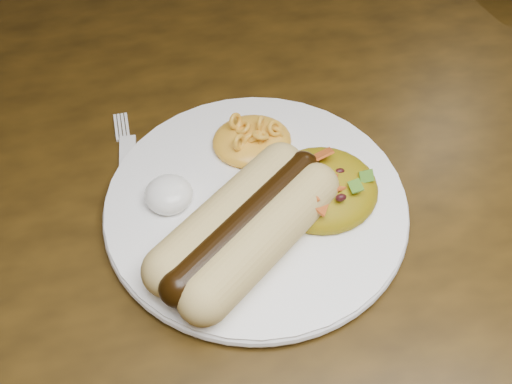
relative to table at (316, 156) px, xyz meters
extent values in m
plane|color=#3D260F|center=(0.00, 0.00, -0.66)|extent=(4.00, 4.00, 0.00)
cube|color=#412A0B|center=(0.00, 0.00, 0.07)|extent=(1.60, 0.90, 0.04)
cylinder|color=white|center=(-0.10, -0.13, 0.10)|extent=(0.30, 0.30, 0.01)
cylinder|color=#DCBE6A|center=(-0.12, -0.18, 0.13)|extent=(0.13, 0.11, 0.04)
cylinder|color=#DCBE6A|center=(-0.12, -0.15, 0.13)|extent=(0.13, 0.11, 0.04)
cylinder|color=black|center=(-0.12, -0.17, 0.13)|extent=(0.13, 0.11, 0.03)
ellipsoid|color=orange|center=(-0.09, -0.06, 0.12)|extent=(0.09, 0.09, 0.03)
ellipsoid|color=white|center=(-0.17, -0.11, 0.12)|extent=(0.05, 0.05, 0.02)
ellipsoid|color=#CA5E00|center=(-0.04, -0.13, 0.12)|extent=(0.10, 0.09, 0.04)
cube|color=white|center=(-0.20, -0.07, 0.09)|extent=(0.03, 0.12, 0.00)
camera|label=1|loc=(-0.17, -0.43, 0.50)|focal=42.00mm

